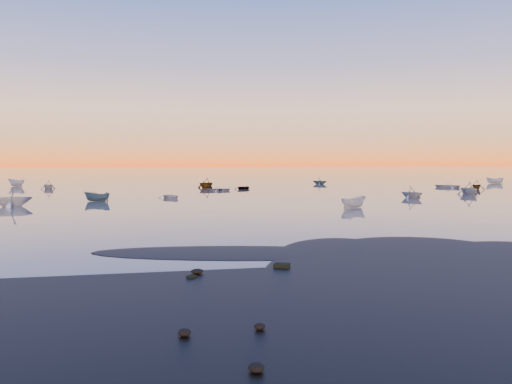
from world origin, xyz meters
name	(u,v)px	position (x,y,z in m)	size (l,w,h in m)	color
ground	(208,180)	(0.00, 100.00, 0.00)	(600.00, 600.00, 0.00)	#6E645C
mud_lobes	(391,255)	(0.00, -1.00, 0.01)	(140.00, 6.00, 0.07)	black
moored_fleet	(236,192)	(0.00, 53.00, 0.00)	(124.00, 58.00, 1.20)	silver
boat_near_left	(171,198)	(-10.37, 41.05, 0.00)	(3.63, 1.51, 0.91)	silver
boat_near_center	(353,208)	(8.05, 24.00, 0.00)	(3.48, 1.47, 1.21)	silver
boat_near_right	(469,194)	(32.80, 40.86, 0.00)	(3.95, 1.78, 1.38)	gray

